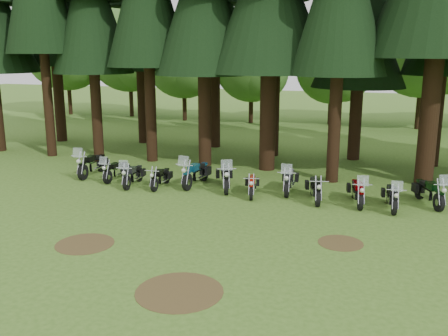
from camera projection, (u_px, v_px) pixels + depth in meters
The scene contains 23 objects.
ground at pixel (199, 233), 16.31m from camera, with size 120.00×120.00×0.00m, color #3F6B1F.
pine_back_4 at pixel (363, 2), 25.48m from camera, with size 4.94×4.94×13.78m.
decid_0 at pixel (68, 50), 44.97m from camera, with size 8.00×7.78×10.00m.
decid_1 at pixel (131, 50), 43.62m from camera, with size 7.91×7.69×9.88m.
decid_2 at pixel (186, 61), 41.25m from camera, with size 6.72×6.53×8.40m.
decid_3 at pixel (254, 67), 39.96m from camera, with size 6.12×5.95×7.65m.
decid_4 at pixel (335, 69), 39.22m from camera, with size 5.93×5.76×7.41m.
decid_5 at pixel (430, 45), 36.22m from camera, with size 8.45×8.21×10.56m.
dirt_patch_0 at pixel (85, 244), 15.36m from camera, with size 1.80×1.80×0.01m, color #4C3D1E.
dirt_patch_1 at pixel (340, 243), 15.43m from camera, with size 1.40×1.40×0.01m, color #4C3D1E.
dirt_patch_2 at pixel (179, 292), 12.31m from camera, with size 2.20×2.20×0.01m, color #4C3D1E.
motorcycle_0 at pixel (92, 165), 23.63m from camera, with size 0.48×2.50×1.57m.
motorcycle_1 at pixel (116, 171), 22.86m from camera, with size 0.40×2.06×1.29m.
motorcycle_2 at pixel (133, 176), 21.89m from camera, with size 0.54×2.18×1.37m.
motorcycle_3 at pixel (161, 178), 21.64m from camera, with size 0.31×1.98×0.81m.
motorcycle_4 at pixel (196, 174), 21.90m from camera, with size 0.54×2.50×1.57m.
motorcycle_5 at pixel (225, 178), 21.30m from camera, with size 1.17×2.41×1.56m.
motorcycle_6 at pixel (252, 186), 20.45m from camera, with size 0.57×1.95×0.80m.
motorcycle_7 at pixel (289, 181), 20.86m from camera, with size 0.51×2.34×1.47m.
motorcycle_8 at pixel (315, 189), 19.71m from camera, with size 0.70×2.16×0.90m.
motorcycle_9 at pixel (358, 192), 19.25m from camera, with size 0.71×2.23×1.40m.
motorcycle_10 at pixel (392, 197), 18.66m from camera, with size 0.53×2.15×1.35m.
motorcycle_11 at pixel (429, 193), 19.14m from camera, with size 1.12×2.28×1.48m.
Camera 1 is at (5.52, -14.39, 5.80)m, focal length 40.00 mm.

